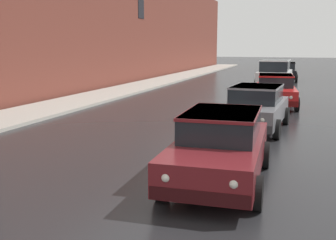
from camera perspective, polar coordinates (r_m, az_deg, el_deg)
name	(u,v)px	position (r m, az deg, el deg)	size (l,w,h in m)	color
left_sidewalk_slab	(74,102)	(19.93, -13.04, 2.44)	(2.73, 80.00, 0.12)	#A8A399
brick_townhouse_facade	(35,11)	(20.85, -18.05, 14.23)	(0.63, 80.00, 8.60)	brown
sedan_maroon_approaching_near_lane	(220,145)	(8.26, 7.31, -3.50)	(1.99, 4.17, 1.42)	maroon
sedan_grey_parked_kerbside_close	(255,106)	(13.66, 12.11, 1.86)	(2.09, 4.15, 1.42)	slate
sedan_red_parked_kerbside_mid	(275,90)	(19.13, 14.73, 4.14)	(2.23, 4.50, 1.42)	red
suv_white_parked_far_down_block	(275,73)	(26.73, 14.70, 6.33)	(2.17, 4.31, 1.82)	silver
sedan_black_queued_behind_truck	(285,71)	(33.18, 15.95, 6.59)	(2.08, 4.50, 1.42)	black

